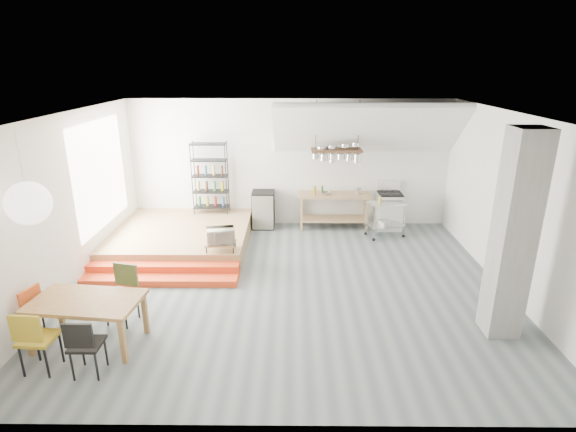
{
  "coord_description": "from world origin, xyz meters",
  "views": [
    {
      "loc": [
        0.03,
        -7.67,
        4.02
      ],
      "look_at": [
        -0.04,
        0.8,
        1.12
      ],
      "focal_mm": 28.0,
      "sensor_mm": 36.0,
      "label": 1
    }
  ],
  "objects_px": {
    "rolling_cart": "(386,214)",
    "mini_fridge": "(263,209)",
    "dining_table": "(86,305)",
    "stove": "(389,210)"
  },
  "relations": [
    {
      "from": "mini_fridge",
      "to": "stove",
      "type": "bearing_deg",
      "value": -0.79
    },
    {
      "from": "stove",
      "to": "rolling_cart",
      "type": "bearing_deg",
      "value": -108.46
    },
    {
      "from": "mini_fridge",
      "to": "rolling_cart",
      "type": "bearing_deg",
      "value": -11.77
    },
    {
      "from": "dining_table",
      "to": "stove",
      "type": "bearing_deg",
      "value": 48.87
    },
    {
      "from": "dining_table",
      "to": "mini_fridge",
      "type": "relative_size",
      "value": 1.75
    },
    {
      "from": "rolling_cart",
      "to": "mini_fridge",
      "type": "relative_size",
      "value": 1.03
    },
    {
      "from": "stove",
      "to": "dining_table",
      "type": "height_order",
      "value": "stove"
    },
    {
      "from": "rolling_cart",
      "to": "mini_fridge",
      "type": "height_order",
      "value": "mini_fridge"
    },
    {
      "from": "mini_fridge",
      "to": "dining_table",
      "type": "bearing_deg",
      "value": -114.19
    },
    {
      "from": "stove",
      "to": "dining_table",
      "type": "bearing_deg",
      "value": -137.28
    }
  ]
}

